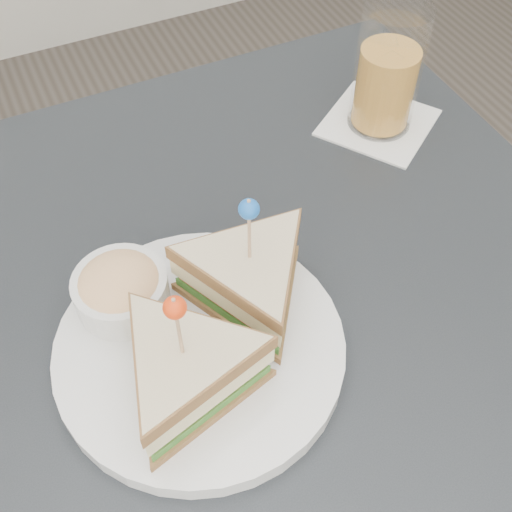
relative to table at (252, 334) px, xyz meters
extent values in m
cube|color=black|center=(0.00, 0.00, 0.06)|extent=(0.80, 0.80, 0.03)
cylinder|color=black|center=(0.35, 0.35, -0.31)|extent=(0.04, 0.04, 0.72)
cylinder|color=silver|center=(-0.07, -0.04, 0.08)|extent=(0.34, 0.34, 0.02)
cylinder|color=silver|center=(-0.07, -0.04, 0.10)|extent=(0.34, 0.34, 0.01)
cylinder|color=tan|center=(-0.10, -0.08, 0.20)|extent=(0.00, 0.00, 0.09)
sphere|color=red|center=(-0.10, -0.08, 0.23)|extent=(0.02, 0.02, 0.02)
cylinder|color=tan|center=(-0.01, -0.02, 0.20)|extent=(0.00, 0.00, 0.09)
sphere|color=#1759B3|center=(-0.01, -0.02, 0.23)|extent=(0.02, 0.02, 0.02)
cylinder|color=silver|center=(-0.12, 0.03, 0.11)|extent=(0.11, 0.11, 0.04)
ellipsoid|color=#E0B772|center=(-0.12, 0.03, 0.13)|extent=(0.10, 0.10, 0.04)
cube|color=white|center=(0.27, 0.18, 0.08)|extent=(0.18, 0.18, 0.00)
cylinder|color=#C68838|center=(0.27, 0.18, 0.13)|extent=(0.10, 0.10, 0.10)
cylinder|color=white|center=(0.27, 0.18, 0.16)|extent=(0.11, 0.11, 0.16)
cube|color=white|center=(0.27, 0.19, 0.18)|extent=(0.03, 0.03, 0.02)
cube|color=white|center=(0.26, 0.17, 0.18)|extent=(0.02, 0.02, 0.02)
camera|label=1|loc=(-0.16, -0.35, 0.63)|focal=45.00mm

